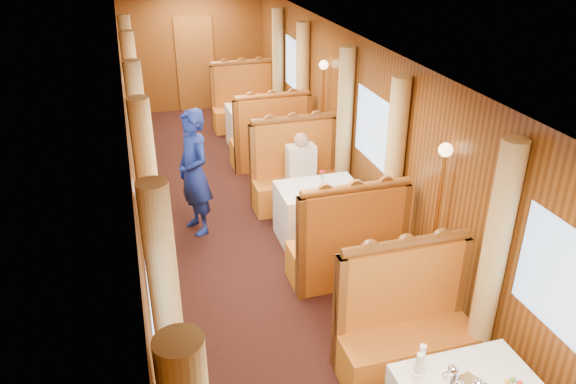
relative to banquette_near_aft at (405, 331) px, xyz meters
name	(u,v)px	position (x,y,z in m)	size (l,w,h in m)	color
floor	(264,245)	(-0.75, 2.49, -0.42)	(3.00, 12.00, 0.01)	black
ceiling	(259,54)	(-0.75, 2.49, 2.08)	(3.00, 12.00, 0.01)	silver
wall_far	(194,52)	(-0.75, 8.49, 0.83)	(3.00, 2.50, 0.01)	brown
wall_left	(135,172)	(-2.25, 2.49, 0.83)	(12.00, 2.50, 0.01)	brown
wall_right	(375,145)	(0.75, 2.49, 0.83)	(12.00, 2.50, 0.01)	brown
doorway_far	(196,64)	(-0.75, 8.46, 0.58)	(0.80, 0.04, 2.00)	brown
banquette_near_aft	(405,331)	(0.00, 0.00, 0.00)	(1.30, 0.55, 1.34)	#AD4113
table_mid	(318,213)	(0.00, 2.49, -0.05)	(1.05, 0.72, 0.75)	white
banquette_mid_fwd	(347,249)	(0.00, 1.47, 0.00)	(1.30, 0.55, 1.34)	#AD4113
banquette_mid_aft	(296,178)	(0.00, 3.50, 0.00)	(1.30, 0.55, 1.34)	#AD4113
table_far	(257,126)	(0.00, 5.99, -0.05)	(1.05, 0.72, 0.75)	white
banquette_far_fwd	(271,143)	(0.00, 4.97, 0.00)	(1.30, 0.55, 1.34)	#AD4113
banquette_far_aft	(245,107)	(0.00, 7.00, 0.00)	(1.30, 0.55, 1.34)	#AD4113
teapot_back	(452,376)	(-0.14, -0.96, 0.39)	(0.15, 0.11, 0.12)	silver
cup_inboard	(418,371)	(-0.38, -0.88, 0.43)	(0.08, 0.08, 0.26)	white
cup_outboard	(421,362)	(-0.32, -0.80, 0.43)	(0.08, 0.08, 0.26)	white
rose_vase_mid	(322,175)	(0.03, 2.45, 0.50)	(0.06, 0.06, 0.36)	silver
rose_vase_far	(258,96)	(0.04, 6.01, 0.50)	(0.06, 0.06, 0.36)	silver
window_left_near	(159,375)	(-2.24, -1.01, 1.03)	(1.20, 0.90, 0.01)	#88ADDC
curtain_left_near_b	(169,325)	(-2.13, -0.23, 0.75)	(0.22, 0.22, 2.35)	tan
window_right_near	(574,291)	(0.74, -1.01, 1.03)	(1.20, 0.90, 0.01)	#88ADDC
curtain_right_near_b	(492,267)	(0.63, -0.23, 0.75)	(0.22, 0.22, 2.35)	tan
window_left_mid	(134,156)	(-2.24, 2.49, 1.03)	(1.20, 0.90, 0.01)	#88ADDC
curtain_left_mid_a	(151,207)	(-2.13, 1.71, 0.75)	(0.22, 0.22, 2.35)	tan
curtain_left_mid_b	(142,152)	(-2.13, 3.27, 0.75)	(0.22, 0.22, 2.35)	tan
window_right_mid	(375,130)	(0.74, 2.49, 1.03)	(1.20, 0.90, 0.01)	#88ADDC
curtain_right_mid_a	(393,176)	(0.63, 1.71, 0.75)	(0.22, 0.22, 2.35)	tan
curtain_right_mid_b	(344,131)	(0.63, 3.27, 0.75)	(0.22, 0.22, 2.35)	tan
window_left_far	(125,78)	(-2.24, 5.99, 1.03)	(1.20, 0.90, 0.01)	#88ADDC
curtain_left_far_a	(135,107)	(-2.13, 5.21, 0.75)	(0.22, 0.22, 2.35)	tan
curtain_left_far_b	(132,81)	(-2.13, 6.77, 0.75)	(0.22, 0.22, 2.35)	tan
window_right_far	(295,66)	(0.74, 5.99, 1.03)	(1.20, 0.90, 0.01)	#88ADDC
curtain_right_far_a	(302,93)	(0.63, 5.21, 0.75)	(0.22, 0.22, 2.35)	tan
curtain_right_far_b	(278,71)	(0.63, 6.77, 0.75)	(0.22, 0.22, 2.35)	tan
sconce_left_fore	(153,236)	(-2.15, 0.74, 0.96)	(0.14, 0.14, 1.95)	#BF8C3F
sconce_right_fore	(439,196)	(0.65, 0.74, 0.96)	(0.14, 0.14, 1.95)	#BF8C3F
sconce_left_aft	(135,113)	(-2.15, 4.24, 0.96)	(0.14, 0.14, 1.95)	#BF8C3F
sconce_right_aft	(323,97)	(0.65, 4.24, 0.96)	(0.14, 0.14, 1.95)	#BF8C3F
steward	(194,173)	(-1.51, 3.14, 0.44)	(0.63, 0.41, 1.72)	navy
passenger	(301,165)	(0.00, 3.24, 0.32)	(0.40, 0.44, 0.76)	beige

